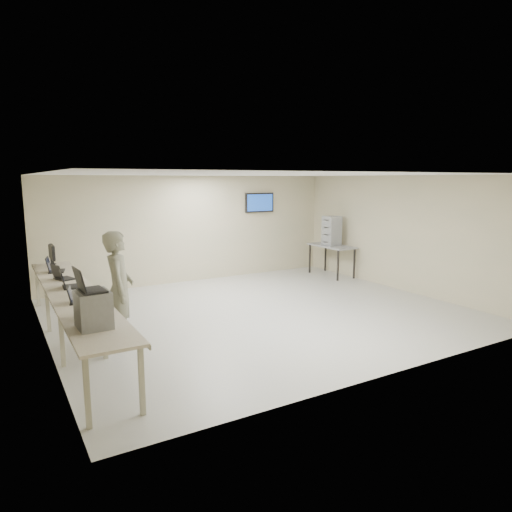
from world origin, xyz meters
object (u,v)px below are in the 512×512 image
soldier (119,290)px  workbench (73,296)px  equipment_box (93,309)px  side_table (332,248)px

soldier → workbench: bearing=67.5°
equipment_box → side_table: equipment_box is taller
side_table → workbench: bearing=-163.5°
workbench → equipment_box: size_ratio=13.12×
equipment_box → soldier: soldier is taller
soldier → side_table: size_ratio=1.31×
side_table → soldier: bearing=-158.1°
workbench → soldier: bearing=-38.7°
equipment_box → side_table: bearing=27.9°
equipment_box → side_table: size_ratio=0.32×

